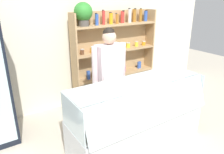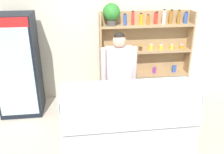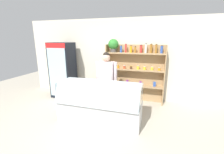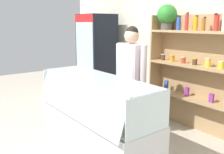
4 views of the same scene
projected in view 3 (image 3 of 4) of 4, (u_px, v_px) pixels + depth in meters
ground_plane at (97, 123)px, 3.72m from camera, size 12.00×12.00×0.00m
back_wall at (117, 59)px, 5.20m from camera, size 6.80×0.10×2.70m
drinks_fridge at (63, 70)px, 5.28m from camera, size 0.76×0.63×1.92m
shelving_unit at (131, 66)px, 4.82m from camera, size 1.87×0.33×2.03m
deli_display_case at (100, 110)px, 3.75m from camera, size 2.04×0.75×1.01m
shop_clerk at (106, 76)px, 4.23m from camera, size 0.62×0.25×1.68m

